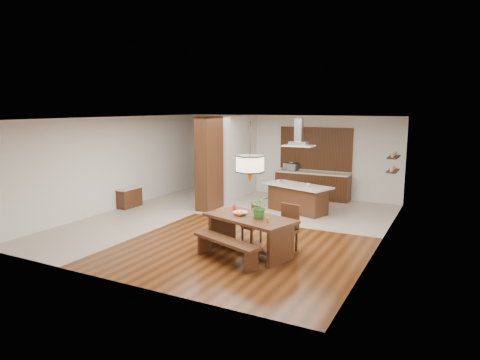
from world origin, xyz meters
The scene contains 25 objects.
room_shell centered at (0.00, 0.00, 2.06)m, with size 9.00×9.04×2.92m.
tile_hallway centered at (-2.75, 0.00, 0.01)m, with size 2.50×9.00×0.01m, color #BBAC9C.
tile_kitchen centered at (1.25, 2.50, 0.01)m, with size 5.50×4.00×0.01m, color #BBAC9C.
soffit_band centered at (0.00, 0.00, 2.88)m, with size 8.00×9.00×0.02m, color #381E0E.
partition_pier centered at (-1.40, 1.20, 1.45)m, with size 0.45×1.00×2.90m, color black.
partition_stub centered at (-1.40, 3.30, 1.45)m, with size 0.18×2.40×2.90m, color silver.
hallway_console centered at (-3.81, 0.20, 0.32)m, with size 0.37×0.88×0.63m, color black.
hallway_doorway centered at (-2.70, 4.40, 1.05)m, with size 1.10×0.20×2.10m, color black.
rear_counter centered at (1.00, 4.20, 0.48)m, with size 2.60×0.62×0.95m.
kitchen_window centered at (1.00, 4.46, 1.75)m, with size 2.60×0.08×1.50m, color olive.
shelf_lower centered at (3.87, 2.60, 1.40)m, with size 0.26×0.90×0.04m, color black.
shelf_upper centered at (3.87, 2.60, 1.80)m, with size 0.26×0.90×0.04m, color black.
dining_table centered at (1.55, -1.96, 0.61)m, with size 2.21×1.53×0.84m.
dining_bench centered at (1.35, -2.65, 0.24)m, with size 1.71×0.38×0.48m, color black, non-canonical shape.
dining_chair_left centered at (1.25, -1.23, 0.43)m, with size 0.38×0.38×0.87m, color black, non-canonical shape.
dining_chair_right centered at (2.21, -1.51, 0.53)m, with size 0.47×0.47×1.06m, color black, non-canonical shape.
pendant_lantern centered at (1.55, -1.96, 2.25)m, with size 0.64×0.64×1.31m, color #F9E2BE, non-canonical shape.
foliage_plant centered at (1.79, -1.95, 1.08)m, with size 0.44×0.38×0.49m, color #2F7527.
fruit_bowl centered at (1.30, -1.92, 0.87)m, with size 0.30×0.30×0.07m, color beige.
napkin_cone centered at (1.05, -1.74, 0.94)m, with size 0.13×0.13×0.20m, color #A7100B.
gold_ornament centered at (2.09, -2.21, 0.89)m, with size 0.07×0.07×0.10m, color gold.
kitchen_island centered at (1.21, 2.07, 0.44)m, with size 2.27×1.53×0.86m.
range_hood centered at (1.21, 2.07, 2.46)m, with size 0.90×0.55×0.87m, color silver, non-canonical shape.
island_cup centered at (1.58, 1.97, 0.91)m, with size 0.11×0.11×0.09m, color silver.
microwave centered at (0.19, 4.19, 1.08)m, with size 0.48×0.33×0.27m, color silver.
Camera 1 is at (5.52, -10.11, 3.21)m, focal length 32.00 mm.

